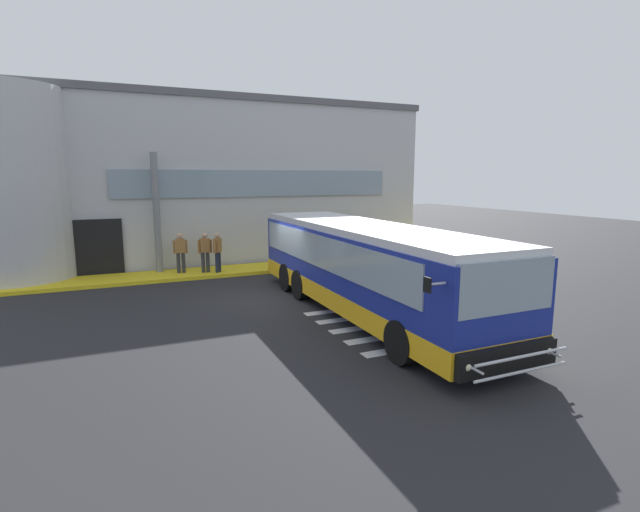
{
  "coord_description": "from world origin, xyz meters",
  "views": [
    {
      "loc": [
        -5.27,
        -15.06,
        4.09
      ],
      "look_at": [
        0.9,
        -1.0,
        1.5
      ],
      "focal_mm": 26.34,
      "sensor_mm": 36.0,
      "label": 1
    }
  ],
  "objects_px": {
    "entry_support_column": "(157,213)",
    "passenger_by_doorway": "(205,250)",
    "passenger_near_column": "(180,251)",
    "bus_main_foreground": "(366,270)",
    "passenger_at_curb_edge": "(218,250)"
  },
  "relations": [
    {
      "from": "entry_support_column",
      "to": "passenger_at_curb_edge",
      "type": "bearing_deg",
      "value": -25.5
    },
    {
      "from": "entry_support_column",
      "to": "passenger_by_doorway",
      "type": "xyz_separation_m",
      "value": [
        1.75,
        -0.89,
        -1.54
      ]
    },
    {
      "from": "passenger_near_column",
      "to": "bus_main_foreground",
      "type": "bearing_deg",
      "value": -60.85
    },
    {
      "from": "entry_support_column",
      "to": "passenger_near_column",
      "type": "xyz_separation_m",
      "value": [
        0.8,
        -0.59,
        -1.54
      ]
    },
    {
      "from": "passenger_by_doorway",
      "to": "passenger_at_curb_edge",
      "type": "height_order",
      "value": "same"
    },
    {
      "from": "passenger_by_doorway",
      "to": "passenger_near_column",
      "type": "bearing_deg",
      "value": 162.69
    },
    {
      "from": "passenger_near_column",
      "to": "passenger_at_curb_edge",
      "type": "distance_m",
      "value": 1.52
    },
    {
      "from": "passenger_at_curb_edge",
      "to": "passenger_by_doorway",
      "type": "bearing_deg",
      "value": 159.78
    },
    {
      "from": "passenger_near_column",
      "to": "passenger_at_curb_edge",
      "type": "height_order",
      "value": "same"
    },
    {
      "from": "entry_support_column",
      "to": "bus_main_foreground",
      "type": "relative_size",
      "value": 0.43
    },
    {
      "from": "bus_main_foreground",
      "to": "passenger_at_curb_edge",
      "type": "relative_size",
      "value": 6.94
    },
    {
      "from": "passenger_by_doorway",
      "to": "passenger_at_curb_edge",
      "type": "bearing_deg",
      "value": -20.22
    },
    {
      "from": "passenger_near_column",
      "to": "entry_support_column",
      "type": "bearing_deg",
      "value": 143.5
    },
    {
      "from": "entry_support_column",
      "to": "bus_main_foreground",
      "type": "xyz_separation_m",
      "value": [
        5.17,
        -8.42,
        -1.28
      ]
    },
    {
      "from": "passenger_near_column",
      "to": "passenger_by_doorway",
      "type": "xyz_separation_m",
      "value": [
        0.95,
        -0.3,
        0.0
      ]
    }
  ]
}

